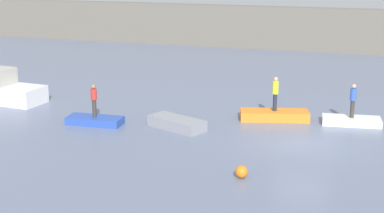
# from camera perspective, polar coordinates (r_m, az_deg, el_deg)

# --- Properties ---
(ground_plane) EXTENTS (120.00, 120.00, 0.00)m
(ground_plane) POSITION_cam_1_polar(r_m,az_deg,el_deg) (27.40, 11.11, -3.70)
(ground_plane) COLOR slate
(embankment_wall) EXTENTS (80.00, 1.20, 3.97)m
(embankment_wall) POSITION_cam_1_polar(r_m,az_deg,el_deg) (53.40, 14.92, 7.34)
(embankment_wall) COLOR #666056
(embankment_wall) RESTS_ON ground_plane
(motorboat) EXTENTS (5.35, 2.55, 2.00)m
(motorboat) POSITION_cam_1_polar(r_m,az_deg,el_deg) (36.34, -18.57, 1.65)
(motorboat) COLOR white
(motorboat) RESTS_ON ground_plane
(rowboat_blue) EXTENTS (2.98, 1.33, 0.39)m
(rowboat_blue) POSITION_cam_1_polar(r_m,az_deg,el_deg) (30.37, -9.69, -1.38)
(rowboat_blue) COLOR #2B4CAD
(rowboat_blue) RESTS_ON ground_plane
(rowboat_grey) EXTENTS (3.29, 2.32, 0.55)m
(rowboat_grey) POSITION_cam_1_polar(r_m,az_deg,el_deg) (29.18, -1.54, -1.69)
(rowboat_grey) COLOR gray
(rowboat_grey) RESTS_ON ground_plane
(rowboat_orange) EXTENTS (3.85, 2.14, 0.50)m
(rowboat_orange) POSITION_cam_1_polar(r_m,az_deg,el_deg) (31.01, 8.25, -0.87)
(rowboat_orange) COLOR orange
(rowboat_orange) RESTS_ON ground_plane
(rowboat_white) EXTENTS (3.13, 1.64, 0.37)m
(rowboat_white) POSITION_cam_1_polar(r_m,az_deg,el_deg) (31.06, 15.65, -1.39)
(rowboat_white) COLOR white
(rowboat_white) RESTS_ON ground_plane
(person_red_shirt) EXTENTS (0.32, 0.32, 1.75)m
(person_red_shirt) POSITION_cam_1_polar(r_m,az_deg,el_deg) (30.06, -9.78, 0.77)
(person_red_shirt) COLOR #38332D
(person_red_shirt) RESTS_ON rowboat_blue
(person_hiviz_shirt) EXTENTS (0.32, 0.32, 1.86)m
(person_hiviz_shirt) POSITION_cam_1_polar(r_m,az_deg,el_deg) (30.69, 8.34, 1.46)
(person_hiviz_shirt) COLOR #232838
(person_hiviz_shirt) RESTS_ON rowboat_orange
(person_blue_shirt) EXTENTS (0.32, 0.32, 1.80)m
(person_blue_shirt) POSITION_cam_1_polar(r_m,az_deg,el_deg) (30.75, 15.81, 0.73)
(person_blue_shirt) COLOR #38332D
(person_blue_shirt) RESTS_ON rowboat_white
(mooring_buoy) EXTENTS (0.51, 0.51, 0.51)m
(mooring_buoy) POSITION_cam_1_polar(r_m,az_deg,el_deg) (22.96, 4.98, -6.53)
(mooring_buoy) COLOR orange
(mooring_buoy) RESTS_ON ground_plane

